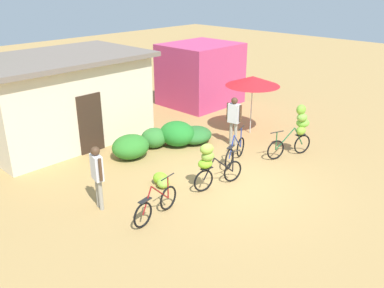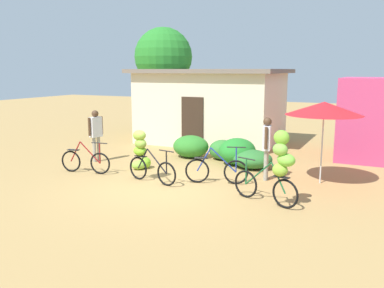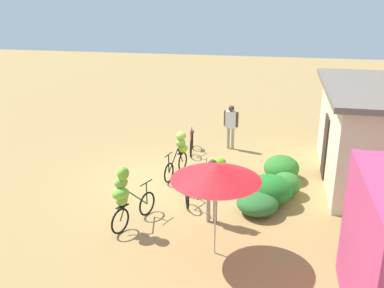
{
  "view_description": "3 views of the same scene",
  "coord_description": "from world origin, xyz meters",
  "px_view_note": "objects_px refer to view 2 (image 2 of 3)",
  "views": [
    {
      "loc": [
        -8.42,
        -6.35,
        5.54
      ],
      "look_at": [
        -0.05,
        1.69,
        0.78
      ],
      "focal_mm": 38.36,
      "sensor_mm": 36.0,
      "label": 1
    },
    {
      "loc": [
        5.14,
        -8.78,
        3.0
      ],
      "look_at": [
        0.19,
        1.44,
        0.92
      ],
      "focal_mm": 37.89,
      "sensor_mm": 36.0,
      "label": 2
    },
    {
      "loc": [
        11.99,
        3.4,
        5.6
      ],
      "look_at": [
        -0.21,
        0.86,
        1.24
      ],
      "focal_mm": 39.81,
      "sensor_mm": 36.0,
      "label": 3
    }
  ],
  "objects_px": {
    "building_low": "(211,106)",
    "bicycle_leftmost": "(85,161)",
    "bicycle_by_shop": "(278,164)",
    "person_vendor": "(96,130)",
    "bicycle_near_pile": "(144,152)",
    "person_bystander": "(267,142)",
    "bicycle_center_loaded": "(217,170)",
    "market_umbrella": "(324,108)",
    "tree_behind_building": "(163,57)",
    "banana_pile_on_ground": "(142,164)"
  },
  "relations": [
    {
      "from": "building_low",
      "to": "bicycle_by_shop",
      "type": "xyz_separation_m",
      "value": [
        4.55,
        -6.88,
        -0.57
      ]
    },
    {
      "from": "bicycle_center_loaded",
      "to": "market_umbrella",
      "type": "bearing_deg",
      "value": 26.43
    },
    {
      "from": "building_low",
      "to": "bicycle_by_shop",
      "type": "relative_size",
      "value": 3.5
    },
    {
      "from": "person_bystander",
      "to": "person_vendor",
      "type": "bearing_deg",
      "value": -178.0
    },
    {
      "from": "building_low",
      "to": "market_umbrella",
      "type": "xyz_separation_m",
      "value": [
        5.15,
        -4.54,
        0.48
      ]
    },
    {
      "from": "person_vendor",
      "to": "person_bystander",
      "type": "relative_size",
      "value": 0.98
    },
    {
      "from": "market_umbrella",
      "to": "bicycle_leftmost",
      "type": "bearing_deg",
      "value": -163.69
    },
    {
      "from": "market_umbrella",
      "to": "bicycle_by_shop",
      "type": "xyz_separation_m",
      "value": [
        -0.6,
        -2.34,
        -1.04
      ]
    },
    {
      "from": "bicycle_by_shop",
      "to": "person_vendor",
      "type": "relative_size",
      "value": 1.01
    },
    {
      "from": "bicycle_by_shop",
      "to": "building_low",
      "type": "bearing_deg",
      "value": 123.5
    },
    {
      "from": "bicycle_by_shop",
      "to": "tree_behind_building",
      "type": "bearing_deg",
      "value": 131.82
    },
    {
      "from": "bicycle_leftmost",
      "to": "bicycle_center_loaded",
      "type": "height_order",
      "value": "bicycle_center_loaded"
    },
    {
      "from": "tree_behind_building",
      "to": "bicycle_center_loaded",
      "type": "bearing_deg",
      "value": -52.15
    },
    {
      "from": "bicycle_leftmost",
      "to": "person_bystander",
      "type": "height_order",
      "value": "person_bystander"
    },
    {
      "from": "person_vendor",
      "to": "market_umbrella",
      "type": "bearing_deg",
      "value": 3.99
    },
    {
      "from": "bicycle_by_shop",
      "to": "person_vendor",
      "type": "bearing_deg",
      "value": 164.21
    },
    {
      "from": "building_low",
      "to": "person_bystander",
      "type": "xyz_separation_m",
      "value": [
        3.74,
        -4.84,
        -0.46
      ]
    },
    {
      "from": "bicycle_center_loaded",
      "to": "person_vendor",
      "type": "xyz_separation_m",
      "value": [
        -4.61,
        0.74,
        0.69
      ]
    },
    {
      "from": "bicycle_near_pile",
      "to": "person_bystander",
      "type": "xyz_separation_m",
      "value": [
        2.97,
        1.55,
        0.25
      ]
    },
    {
      "from": "market_umbrella",
      "to": "banana_pile_on_ground",
      "type": "height_order",
      "value": "market_umbrella"
    },
    {
      "from": "bicycle_near_pile",
      "to": "person_bystander",
      "type": "height_order",
      "value": "person_bystander"
    },
    {
      "from": "tree_behind_building",
      "to": "market_umbrella",
      "type": "relative_size",
      "value": 2.3
    },
    {
      "from": "bicycle_center_loaded",
      "to": "person_vendor",
      "type": "bearing_deg",
      "value": 170.83
    },
    {
      "from": "bicycle_center_loaded",
      "to": "banana_pile_on_ground",
      "type": "xyz_separation_m",
      "value": [
        -2.68,
        0.52,
        -0.2
      ]
    },
    {
      "from": "banana_pile_on_ground",
      "to": "bicycle_leftmost",
      "type": "bearing_deg",
      "value": -136.65
    },
    {
      "from": "building_low",
      "to": "bicycle_near_pile",
      "type": "distance_m",
      "value": 6.48
    },
    {
      "from": "bicycle_by_shop",
      "to": "person_vendor",
      "type": "height_order",
      "value": "bicycle_by_shop"
    },
    {
      "from": "market_umbrella",
      "to": "person_vendor",
      "type": "relative_size",
      "value": 1.28
    },
    {
      "from": "building_low",
      "to": "person_vendor",
      "type": "xyz_separation_m",
      "value": [
        -1.95,
        -5.04,
        -0.49
      ]
    },
    {
      "from": "market_umbrella",
      "to": "bicycle_near_pile",
      "type": "xyz_separation_m",
      "value": [
        -4.39,
        -1.85,
        -1.19
      ]
    },
    {
      "from": "building_low",
      "to": "bicycle_by_shop",
      "type": "bearing_deg",
      "value": -56.5
    },
    {
      "from": "tree_behind_building",
      "to": "banana_pile_on_ground",
      "type": "height_order",
      "value": "tree_behind_building"
    },
    {
      "from": "person_vendor",
      "to": "bicycle_near_pile",
      "type": "bearing_deg",
      "value": -26.49
    },
    {
      "from": "building_low",
      "to": "bicycle_leftmost",
      "type": "bearing_deg",
      "value": -101.05
    },
    {
      "from": "banana_pile_on_ground",
      "to": "bicycle_center_loaded",
      "type": "bearing_deg",
      "value": -11.03
    },
    {
      "from": "banana_pile_on_ground",
      "to": "person_bystander",
      "type": "bearing_deg",
      "value": 6.35
    },
    {
      "from": "bicycle_near_pile",
      "to": "bicycle_by_shop",
      "type": "xyz_separation_m",
      "value": [
        3.78,
        -0.48,
        0.15
      ]
    },
    {
      "from": "market_umbrella",
      "to": "bicycle_near_pile",
      "type": "height_order",
      "value": "market_umbrella"
    },
    {
      "from": "market_umbrella",
      "to": "bicycle_near_pile",
      "type": "bearing_deg",
      "value": -157.12
    },
    {
      "from": "market_umbrella",
      "to": "person_bystander",
      "type": "relative_size",
      "value": 1.26
    },
    {
      "from": "market_umbrella",
      "to": "person_bystander",
      "type": "xyz_separation_m",
      "value": [
        -1.41,
        -0.3,
        -0.94
      ]
    },
    {
      "from": "bicycle_near_pile",
      "to": "banana_pile_on_ground",
      "type": "height_order",
      "value": "bicycle_near_pile"
    },
    {
      "from": "building_low",
      "to": "bicycle_near_pile",
      "type": "bearing_deg",
      "value": -83.15
    },
    {
      "from": "market_umbrella",
      "to": "bicycle_leftmost",
      "type": "distance_m",
      "value": 6.88
    },
    {
      "from": "bicycle_leftmost",
      "to": "bicycle_by_shop",
      "type": "distance_m",
      "value": 5.86
    },
    {
      "from": "bicycle_by_shop",
      "to": "bicycle_near_pile",
      "type": "bearing_deg",
      "value": 172.71
    },
    {
      "from": "banana_pile_on_ground",
      "to": "tree_behind_building",
      "type": "bearing_deg",
      "value": 114.82
    },
    {
      "from": "bicycle_center_loaded",
      "to": "person_bystander",
      "type": "height_order",
      "value": "person_bystander"
    },
    {
      "from": "bicycle_center_loaded",
      "to": "building_low",
      "type": "bearing_deg",
      "value": 114.69
    },
    {
      "from": "market_umbrella",
      "to": "building_low",
      "type": "bearing_deg",
      "value": 138.61
    }
  ]
}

